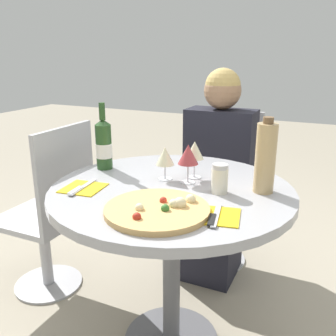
% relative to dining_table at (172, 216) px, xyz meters
% --- Properties ---
extents(dining_table, '(0.97, 0.97, 0.75)m').
position_rel_dining_table_xyz_m(dining_table, '(0.00, 0.00, 0.00)').
color(dining_table, slate).
rests_on(dining_table, ground_plane).
extents(chair_behind_diner, '(0.41, 0.41, 0.92)m').
position_rel_dining_table_xyz_m(chair_behind_diner, '(-0.04, 0.83, -0.19)').
color(chair_behind_diner, '#ADADB2').
rests_on(chair_behind_diner, ground_plane).
extents(seated_diner, '(0.39, 0.42, 1.18)m').
position_rel_dining_table_xyz_m(seated_diner, '(-0.04, 0.69, -0.08)').
color(seated_diner, black).
rests_on(seated_diner, ground_plane).
extents(chair_empty_side, '(0.41, 0.41, 0.92)m').
position_rel_dining_table_xyz_m(chair_empty_side, '(-0.74, 0.11, -0.19)').
color(chair_empty_side, '#ADADB2').
rests_on(chair_empty_side, ground_plane).
extents(pizza_large, '(0.35, 0.35, 0.05)m').
position_rel_dining_table_xyz_m(pizza_large, '(0.06, -0.24, 0.14)').
color(pizza_large, tan).
rests_on(pizza_large, dining_table).
extents(wine_bottle, '(0.07, 0.07, 0.30)m').
position_rel_dining_table_xyz_m(wine_bottle, '(-0.38, 0.10, 0.24)').
color(wine_bottle, '#23471E').
rests_on(wine_bottle, dining_table).
extents(tall_carafe, '(0.08, 0.08, 0.29)m').
position_rel_dining_table_xyz_m(tall_carafe, '(0.34, 0.10, 0.26)').
color(tall_carafe, tan).
rests_on(tall_carafe, dining_table).
extents(sugar_shaker, '(0.06, 0.06, 0.11)m').
position_rel_dining_table_xyz_m(sugar_shaker, '(0.19, 0.02, 0.18)').
color(sugar_shaker, silver).
rests_on(sugar_shaker, dining_table).
extents(wine_glass_front_left, '(0.08, 0.08, 0.14)m').
position_rel_dining_table_xyz_m(wine_glass_front_left, '(-0.07, 0.08, 0.22)').
color(wine_glass_front_left, silver).
rests_on(wine_glass_front_left, dining_table).
extents(wine_glass_front_right, '(0.08, 0.08, 0.16)m').
position_rel_dining_table_xyz_m(wine_glass_front_right, '(0.04, 0.08, 0.24)').
color(wine_glass_front_right, silver).
rests_on(wine_glass_front_right, dining_table).
extents(wine_glass_back_right, '(0.08, 0.08, 0.16)m').
position_rel_dining_table_xyz_m(wine_glass_back_right, '(0.04, 0.15, 0.24)').
color(wine_glass_back_right, silver).
rests_on(wine_glass_back_right, dining_table).
extents(place_setting_left, '(0.17, 0.19, 0.01)m').
position_rel_dining_table_xyz_m(place_setting_left, '(-0.31, -0.16, 0.13)').
color(place_setting_left, gold).
rests_on(place_setting_left, dining_table).
extents(place_setting_right, '(0.18, 0.19, 0.01)m').
position_rel_dining_table_xyz_m(place_setting_right, '(0.25, -0.19, 0.13)').
color(place_setting_right, gold).
rests_on(place_setting_right, dining_table).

